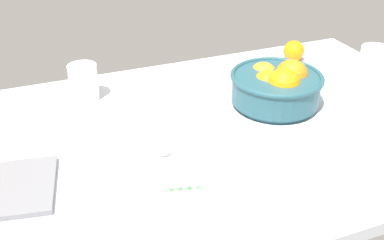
{
  "coord_description": "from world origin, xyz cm",
  "views": [
    {
      "loc": [
        -35.95,
        -87.39,
        58.56
      ],
      "look_at": [
        -2.6,
        -3.53,
        5.96
      ],
      "focal_mm": 43.58,
      "sensor_mm": 36.0,
      "label": 1
    }
  ],
  "objects_px": {
    "juice_glass": "(373,70)",
    "loose_orange_1": "(294,51)",
    "second_glass": "(84,85)",
    "fruit_bowl": "(276,86)",
    "spoon": "(180,146)"
  },
  "relations": [
    {
      "from": "juice_glass",
      "to": "spoon",
      "type": "bearing_deg",
      "value": -170.97
    },
    {
      "from": "juice_glass",
      "to": "second_glass",
      "type": "relative_size",
      "value": 1.19
    },
    {
      "from": "loose_orange_1",
      "to": "second_glass",
      "type": "bearing_deg",
      "value": -178.17
    },
    {
      "from": "fruit_bowl",
      "to": "loose_orange_1",
      "type": "xyz_separation_m",
      "value": [
        0.21,
        0.24,
        -0.02
      ]
    },
    {
      "from": "juice_glass",
      "to": "loose_orange_1",
      "type": "height_order",
      "value": "juice_glass"
    },
    {
      "from": "second_glass",
      "to": "spoon",
      "type": "bearing_deg",
      "value": -64.23
    },
    {
      "from": "juice_glass",
      "to": "second_glass",
      "type": "distance_m",
      "value": 0.8
    },
    {
      "from": "loose_orange_1",
      "to": "spoon",
      "type": "relative_size",
      "value": 0.38
    },
    {
      "from": "second_glass",
      "to": "loose_orange_1",
      "type": "xyz_separation_m",
      "value": [
        0.67,
        0.02,
        -0.01
      ]
    },
    {
      "from": "loose_orange_1",
      "to": "spoon",
      "type": "bearing_deg",
      "value": -146.37
    },
    {
      "from": "fruit_bowl",
      "to": "loose_orange_1",
      "type": "distance_m",
      "value": 0.31
    },
    {
      "from": "juice_glass",
      "to": "second_glass",
      "type": "xyz_separation_m",
      "value": [
        -0.77,
        0.22,
        -0.01
      ]
    },
    {
      "from": "fruit_bowl",
      "to": "juice_glass",
      "type": "relative_size",
      "value": 2.05
    },
    {
      "from": "fruit_bowl",
      "to": "spoon",
      "type": "relative_size",
      "value": 1.4
    },
    {
      "from": "juice_glass",
      "to": "loose_orange_1",
      "type": "distance_m",
      "value": 0.26
    }
  ]
}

